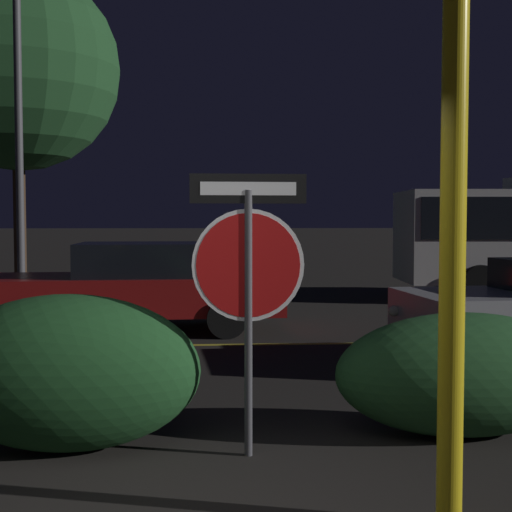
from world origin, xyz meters
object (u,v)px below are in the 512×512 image
at_px(hedge_bush_2, 67,372).
at_px(hedge_bush_3, 464,374).
at_px(street_lamp, 17,22).
at_px(passing_car_2, 133,287).
at_px(stop_sign, 248,262).
at_px(tree_0, 17,69).
at_px(yellow_pole_right, 452,265).

height_order(hedge_bush_2, hedge_bush_3, hedge_bush_2).
height_order(hedge_bush_3, street_lamp, street_lamp).
bearing_deg(passing_car_2, hedge_bush_3, -151.94).
distance_m(stop_sign, passing_car_2, 6.34).
bearing_deg(street_lamp, hedge_bush_2, -73.21).
xyz_separation_m(passing_car_2, street_lamp, (-2.72, 3.67, 5.11)).
relative_size(passing_car_2, tree_0, 0.59).
relative_size(hedge_bush_3, passing_car_2, 0.43).
bearing_deg(street_lamp, stop_sign, -66.38).
bearing_deg(street_lamp, hedge_bush_3, -57.07).
bearing_deg(yellow_pole_right, street_lamp, 115.90).
relative_size(stop_sign, hedge_bush_3, 0.99).
height_order(street_lamp, tree_0, street_lamp).
xyz_separation_m(hedge_bush_3, passing_car_2, (-3.35, 5.71, 0.19)).
bearing_deg(tree_0, yellow_pole_right, -66.84).
bearing_deg(yellow_pole_right, hedge_bush_3, 67.94).
bearing_deg(hedge_bush_2, street_lamp, 106.79).
xyz_separation_m(stop_sign, tree_0, (-5.38, 13.85, 4.24)).
bearing_deg(stop_sign, hedge_bush_3, 10.37).
height_order(yellow_pole_right, hedge_bush_3, yellow_pole_right).
distance_m(hedge_bush_3, passing_car_2, 6.62).
height_order(hedge_bush_2, tree_0, tree_0).
relative_size(stop_sign, yellow_pole_right, 0.70).
relative_size(hedge_bush_2, street_lamp, 0.24).
height_order(yellow_pole_right, tree_0, tree_0).
bearing_deg(yellow_pole_right, hedge_bush_2, 148.66).
distance_m(yellow_pole_right, hedge_bush_2, 3.06).
bearing_deg(tree_0, hedge_bush_2, -73.70).
height_order(passing_car_2, street_lamp, street_lamp).
distance_m(hedge_bush_3, tree_0, 16.11).
bearing_deg(tree_0, hedge_bush_3, -61.93).
height_order(stop_sign, yellow_pole_right, yellow_pole_right).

